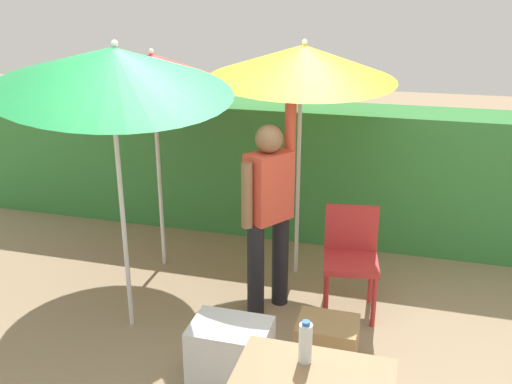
{
  "coord_description": "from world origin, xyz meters",
  "views": [
    {
      "loc": [
        1.09,
        -3.6,
        2.56
      ],
      "look_at": [
        0.0,
        0.3,
        1.1
      ],
      "focal_mm": 39.2,
      "sensor_mm": 36.0,
      "label": 1
    }
  ],
  "objects_px": {
    "bottle_water": "(305,343)",
    "chair_plastic": "(351,254)",
    "cooler_box": "(231,355)",
    "crate_cardboard": "(327,343)",
    "umbrella_rainbow": "(303,62)",
    "umbrella_yellow": "(152,70)",
    "person_vendor": "(269,206)",
    "umbrella_orange": "(113,69)"
  },
  "relations": [
    {
      "from": "umbrella_orange",
      "to": "chair_plastic",
      "type": "xyz_separation_m",
      "value": [
        1.65,
        0.71,
        -1.54
      ]
    },
    {
      "from": "umbrella_yellow",
      "to": "cooler_box",
      "type": "bearing_deg",
      "value": -52.15
    },
    {
      "from": "chair_plastic",
      "to": "cooler_box",
      "type": "distance_m",
      "value": 1.4
    },
    {
      "from": "umbrella_yellow",
      "to": "person_vendor",
      "type": "xyz_separation_m",
      "value": [
        1.2,
        -0.53,
        -0.97
      ]
    },
    {
      "from": "chair_plastic",
      "to": "crate_cardboard",
      "type": "bearing_deg",
      "value": -94.12
    },
    {
      "from": "cooler_box",
      "to": "crate_cardboard",
      "type": "bearing_deg",
      "value": 32.47
    },
    {
      "from": "person_vendor",
      "to": "chair_plastic",
      "type": "relative_size",
      "value": 2.11
    },
    {
      "from": "person_vendor",
      "to": "crate_cardboard",
      "type": "distance_m",
      "value": 1.16
    },
    {
      "from": "umbrella_yellow",
      "to": "cooler_box",
      "type": "height_order",
      "value": "umbrella_yellow"
    },
    {
      "from": "person_vendor",
      "to": "bottle_water",
      "type": "xyz_separation_m",
      "value": [
        0.61,
        -1.64,
        -0.07
      ]
    },
    {
      "from": "umbrella_yellow",
      "to": "bottle_water",
      "type": "xyz_separation_m",
      "value": [
        1.82,
        -2.17,
        -1.04
      ]
    },
    {
      "from": "person_vendor",
      "to": "cooler_box",
      "type": "relative_size",
      "value": 3.52
    },
    {
      "from": "crate_cardboard",
      "to": "umbrella_rainbow",
      "type": "bearing_deg",
      "value": 109.96
    },
    {
      "from": "umbrella_rainbow",
      "to": "bottle_water",
      "type": "distance_m",
      "value": 2.66
    },
    {
      "from": "chair_plastic",
      "to": "person_vendor",
      "type": "bearing_deg",
      "value": -164.24
    },
    {
      "from": "umbrella_rainbow",
      "to": "crate_cardboard",
      "type": "distance_m",
      "value": 2.31
    },
    {
      "from": "umbrella_yellow",
      "to": "person_vendor",
      "type": "relative_size",
      "value": 1.11
    },
    {
      "from": "umbrella_orange",
      "to": "umbrella_yellow",
      "type": "bearing_deg",
      "value": 101.52
    },
    {
      "from": "person_vendor",
      "to": "bottle_water",
      "type": "relative_size",
      "value": 7.83
    },
    {
      "from": "umbrella_orange",
      "to": "chair_plastic",
      "type": "relative_size",
      "value": 2.68
    },
    {
      "from": "umbrella_rainbow",
      "to": "person_vendor",
      "type": "height_order",
      "value": "umbrella_rainbow"
    },
    {
      "from": "crate_cardboard",
      "to": "umbrella_yellow",
      "type": "bearing_deg",
      "value": 147.1
    },
    {
      "from": "person_vendor",
      "to": "bottle_water",
      "type": "height_order",
      "value": "person_vendor"
    },
    {
      "from": "umbrella_yellow",
      "to": "person_vendor",
      "type": "bearing_deg",
      "value": -23.72
    },
    {
      "from": "umbrella_orange",
      "to": "chair_plastic",
      "type": "height_order",
      "value": "umbrella_orange"
    },
    {
      "from": "umbrella_rainbow",
      "to": "bottle_water",
      "type": "relative_size",
      "value": 9.28
    },
    {
      "from": "umbrella_rainbow",
      "to": "cooler_box",
      "type": "xyz_separation_m",
      "value": [
        -0.11,
        -1.74,
        -1.76
      ]
    },
    {
      "from": "umbrella_rainbow",
      "to": "crate_cardboard",
      "type": "bearing_deg",
      "value": -70.04
    },
    {
      "from": "umbrella_rainbow",
      "to": "bottle_water",
      "type": "height_order",
      "value": "umbrella_rainbow"
    },
    {
      "from": "chair_plastic",
      "to": "bottle_water",
      "type": "bearing_deg",
      "value": -91.38
    },
    {
      "from": "umbrella_yellow",
      "to": "bottle_water",
      "type": "height_order",
      "value": "umbrella_yellow"
    },
    {
      "from": "umbrella_orange",
      "to": "cooler_box",
      "type": "distance_m",
      "value": 2.13
    },
    {
      "from": "cooler_box",
      "to": "bottle_water",
      "type": "relative_size",
      "value": 2.22
    },
    {
      "from": "umbrella_orange",
      "to": "person_vendor",
      "type": "distance_m",
      "value": 1.58
    },
    {
      "from": "bottle_water",
      "to": "chair_plastic",
      "type": "bearing_deg",
      "value": 88.62
    },
    {
      "from": "chair_plastic",
      "to": "bottle_water",
      "type": "height_order",
      "value": "bottle_water"
    },
    {
      "from": "umbrella_yellow",
      "to": "umbrella_rainbow",
      "type": "bearing_deg",
      "value": 8.11
    },
    {
      "from": "umbrella_orange",
      "to": "umbrella_yellow",
      "type": "xyz_separation_m",
      "value": [
        -0.21,
        1.05,
        -0.15
      ]
    },
    {
      "from": "umbrella_orange",
      "to": "cooler_box",
      "type": "xyz_separation_m",
      "value": [
        0.99,
        -0.5,
        -1.82
      ]
    },
    {
      "from": "umbrella_yellow",
      "to": "crate_cardboard",
      "type": "distance_m",
      "value": 2.76
    },
    {
      "from": "umbrella_rainbow",
      "to": "umbrella_orange",
      "type": "xyz_separation_m",
      "value": [
        -1.1,
        -1.24,
        0.06
      ]
    },
    {
      "from": "umbrella_yellow",
      "to": "chair_plastic",
      "type": "relative_size",
      "value": 2.35
    }
  ]
}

